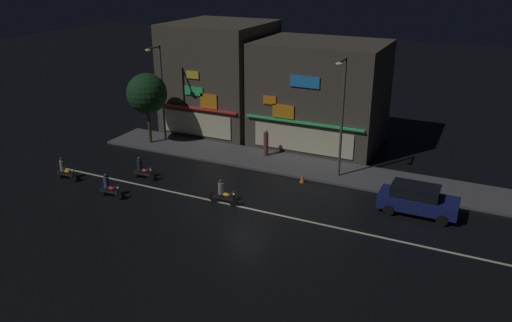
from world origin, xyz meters
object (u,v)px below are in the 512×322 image
parked_car_near_kerb (417,199)px  motorcycle_following (222,194)px  streetlamp_mid (342,110)px  pedestrian_on_sidewalk (266,143)px  motorcycle_trailing_far (108,187)px  motorcycle_opposite_lane (141,170)px  traffic_cone (302,178)px  motorcycle_lead (64,170)px  streetlamp_west (160,86)px

parked_car_near_kerb → motorcycle_following: parked_car_near_kerb is taller
streetlamp_mid → pedestrian_on_sidewalk: size_ratio=3.98×
parked_car_near_kerb → motorcycle_trailing_far: 17.99m
motorcycle_trailing_far → pedestrian_on_sidewalk: bearing=-118.8°
motorcycle_opposite_lane → motorcycle_following: bearing=-1.3°
pedestrian_on_sidewalk → motorcycle_following: 8.02m
streetlamp_mid → pedestrian_on_sidewalk: 7.03m
motorcycle_opposite_lane → pedestrian_on_sidewalk: bearing=57.8°
pedestrian_on_sidewalk → motorcycle_opposite_lane: size_ratio=1.03×
traffic_cone → motorcycle_lead: bearing=-156.3°
streetlamp_west → parked_car_near_kerb: size_ratio=1.71×
parked_car_near_kerb → motorcycle_following: 11.04m
streetlamp_mid → streetlamp_west: bearing=175.8°
motorcycle_following → traffic_cone: motorcycle_following is taller
motorcycle_trailing_far → traffic_cone: 12.03m
streetlamp_west → streetlamp_mid: 14.40m
motorcycle_lead → traffic_cone: size_ratio=3.45×
motorcycle_lead → motorcycle_following: same height
streetlamp_west → motorcycle_trailing_far: (2.74, -9.65, -3.83)m
streetlamp_west → parked_car_near_kerb: (19.78, -3.90, -3.60)m
motorcycle_opposite_lane → streetlamp_mid: bearing=32.4°
motorcycle_lead → streetlamp_mid: bearing=-162.3°
streetlamp_west → pedestrian_on_sidewalk: bearing=3.1°
parked_car_near_kerb → motorcycle_following: size_ratio=2.26×
parked_car_near_kerb → traffic_cone: parked_car_near_kerb is taller
streetlamp_west → motorcycle_following: 12.59m
parked_car_near_kerb → motorcycle_lead: 21.94m
motorcycle_following → motorcycle_trailing_far: same height
streetlamp_west → traffic_cone: streetlamp_west is taller
pedestrian_on_sidewalk → motorcycle_lead: size_ratio=1.03×
streetlamp_mid → motorcycle_lead: (-15.96, -7.75, -4.03)m
motorcycle_opposite_lane → traffic_cone: 10.44m
motorcycle_lead → motorcycle_following: (10.95, 1.31, 0.00)m
pedestrian_on_sidewalk → motorcycle_opposite_lane: 9.06m
pedestrian_on_sidewalk → motorcycle_lead: pedestrian_on_sidewalk is taller
streetlamp_west → traffic_cone: bearing=-11.9°
streetlamp_west → traffic_cone: size_ratio=13.38×
motorcycle_lead → motorcycle_opposite_lane: (4.44, 2.24, 0.00)m
motorcycle_trailing_far → streetlamp_mid: bearing=-142.5°
pedestrian_on_sidewalk → motorcycle_trailing_far: bearing=-50.4°
streetlamp_mid → motorcycle_trailing_far: streetlamp_mid is taller
motorcycle_opposite_lane → streetlamp_west: bearing=120.2°
streetlamp_west → motorcycle_opposite_lane: bearing=-66.6°
streetlamp_mid → motorcycle_following: streetlamp_mid is taller
traffic_cone → motorcycle_opposite_lane: bearing=-157.8°
motorcycle_following → motorcycle_trailing_far: size_ratio=1.00×
motorcycle_trailing_far → motorcycle_lead: bearing=-10.1°
parked_car_near_kerb → motorcycle_lead: parked_car_near_kerb is taller
motorcycle_trailing_far → streetlamp_west: bearing=-73.2°
parked_car_near_kerb → motorcycle_lead: bearing=-167.1°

